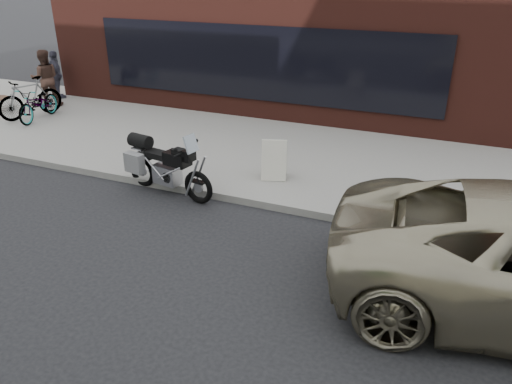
{
  "coord_description": "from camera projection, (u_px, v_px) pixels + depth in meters",
  "views": [
    {
      "loc": [
        3.36,
        -3.76,
        4.24
      ],
      "look_at": [
        0.51,
        2.96,
        0.85
      ],
      "focal_mm": 35.0,
      "sensor_mm": 36.0,
      "label": 1
    }
  ],
  "objects": [
    {
      "name": "ground",
      "position": [
        123.0,
        341.0,
        6.12
      ],
      "size": [
        120.0,
        120.0,
        0.0
      ],
      "primitive_type": "plane",
      "color": "black",
      "rests_on": "ground"
    },
    {
      "name": "bicycle_rear",
      "position": [
        30.0,
        98.0,
        14.16
      ],
      "size": [
        1.07,
        1.94,
        1.12
      ],
      "primitive_type": "imported",
      "rotation": [
        0.0,
        0.0,
        -0.31
      ],
      "color": "gray",
      "rests_on": "near_sidewalk"
    },
    {
      "name": "cafe_patron_right",
      "position": [
        56.0,
        75.0,
        16.06
      ],
      "size": [
        0.96,
        0.74,
        1.52
      ],
      "primitive_type": "imported",
      "rotation": [
        0.0,
        0.0,
        2.67
      ],
      "color": "#3B3A4A",
      "rests_on": "near_sidewalk"
    },
    {
      "name": "motorcycle",
      "position": [
        162.0,
        166.0,
        9.8
      ],
      "size": [
        2.12,
        0.75,
        1.35
      ],
      "rotation": [
        0.0,
        0.0,
        -0.18
      ],
      "color": "black",
      "rests_on": "ground"
    },
    {
      "name": "cafe_patron_left",
      "position": [
        45.0,
        78.0,
        15.14
      ],
      "size": [
        1.05,
        1.04,
        1.71
      ],
      "primitive_type": "imported",
      "rotation": [
        0.0,
        0.0,
        3.9
      ],
      "color": "#483026",
      "rests_on": "near_sidewalk"
    },
    {
      "name": "storefront",
      "position": [
        312.0,
        23.0,
        17.56
      ],
      "size": [
        14.0,
        10.07,
        4.5
      ],
      "color": "#4D2019",
      "rests_on": "ground"
    },
    {
      "name": "bicycle_front",
      "position": [
        38.0,
        103.0,
        13.98
      ],
      "size": [
        0.93,
        1.83,
        0.92
      ],
      "primitive_type": "imported",
      "rotation": [
        0.0,
        0.0,
        0.19
      ],
      "color": "gray",
      "rests_on": "near_sidewalk"
    },
    {
      "name": "sandwich_sign",
      "position": [
        274.0,
        159.0,
        10.22
      ],
      "size": [
        0.63,
        0.6,
        0.81
      ],
      "rotation": [
        0.0,
        0.0,
        0.31
      ],
      "color": "silver",
      "rests_on": "near_sidewalk"
    },
    {
      "name": "near_sidewalk",
      "position": [
        302.0,
        152.0,
        11.93
      ],
      "size": [
        44.0,
        6.0,
        0.15
      ],
      "primitive_type": "cube",
      "color": "gray",
      "rests_on": "ground"
    }
  ]
}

